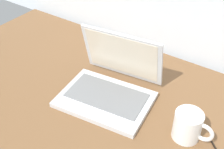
# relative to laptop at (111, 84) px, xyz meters

# --- Properties ---
(desk) EXTENTS (1.60, 0.76, 0.03)m
(desk) POSITION_rel_laptop_xyz_m (0.05, -0.03, -0.06)
(desk) COLOR brown
(desk) RESTS_ON ground
(laptop) EXTENTS (0.34, 0.31, 0.21)m
(laptop) POSITION_rel_laptop_xyz_m (0.00, 0.00, 0.00)
(laptop) COLOR silver
(laptop) RESTS_ON desk
(coffee_mug) EXTENTS (0.12, 0.08, 0.09)m
(coffee_mug) POSITION_rel_laptop_xyz_m (0.30, -0.03, 0.00)
(coffee_mug) COLOR white
(coffee_mug) RESTS_ON desk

